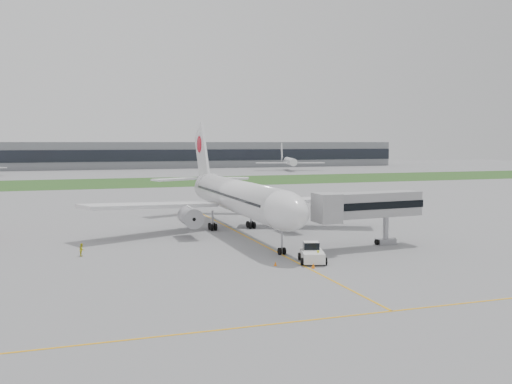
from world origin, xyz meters
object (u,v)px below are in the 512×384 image
object	(u,v)px
pushback_tug	(312,253)
jet_bridge	(363,206)
airliner	(236,195)
ground_crew_near	(318,257)

from	to	relation	value
pushback_tug	jet_bridge	world-z (taller)	jet_bridge
airliner	jet_bridge	bearing A→B (deg)	-57.24
jet_bridge	ground_crew_near	distance (m)	13.71
airliner	ground_crew_near	distance (m)	26.99
ground_crew_near	pushback_tug	bearing A→B (deg)	-91.17
pushback_tug	ground_crew_near	bearing A→B (deg)	-71.94
airliner	ground_crew_near	size ratio (longest dim) A/B	32.22
jet_bridge	airliner	bearing A→B (deg)	117.89
pushback_tug	ground_crew_near	world-z (taller)	pushback_tug
airliner	ground_crew_near	xyz separation A→B (m)	(1.80, -26.50, -4.82)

